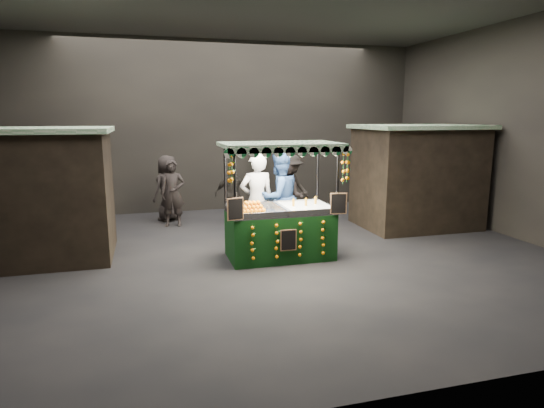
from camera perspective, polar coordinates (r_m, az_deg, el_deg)
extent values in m
plane|color=black|center=(9.44, -0.88, -6.45)|extent=(12.00, 12.00, 0.00)
cube|color=black|center=(13.91, -6.11, 9.55)|extent=(12.00, 0.10, 5.00)
cube|color=black|center=(4.36, 15.70, 6.35)|extent=(12.00, 0.10, 5.00)
cube|color=black|center=(12.00, 28.35, 8.11)|extent=(0.10, 10.00, 5.00)
cube|color=black|center=(10.09, -27.46, 0.74)|extent=(2.80, 2.00, 2.50)
cube|color=#135728|center=(9.97, -28.11, 8.11)|extent=(3.00, 2.20, 0.10)
cube|color=black|center=(12.29, 17.57, 3.08)|extent=(2.80, 2.00, 2.50)
cube|color=#135728|center=(12.20, 17.92, 9.14)|extent=(3.00, 2.20, 0.10)
cube|color=black|center=(9.22, 0.96, -3.85)|extent=(2.05, 1.12, 0.93)
cube|color=silver|center=(9.11, 0.97, -0.91)|extent=(2.05, 1.12, 0.04)
cylinder|color=black|center=(8.35, -4.59, -0.87)|extent=(0.05, 0.05, 2.24)
cylinder|color=black|center=(8.92, 8.09, -0.17)|extent=(0.05, 0.05, 2.24)
cylinder|color=black|center=(9.37, -5.80, 0.41)|extent=(0.05, 0.05, 2.24)
cylinder|color=black|center=(9.89, 5.66, 0.97)|extent=(0.05, 0.05, 2.24)
cube|color=#135728|center=(8.94, 0.99, 7.42)|extent=(2.28, 1.35, 0.07)
cube|color=silver|center=(9.27, 4.29, -0.38)|extent=(0.91, 1.01, 0.07)
cube|color=black|center=(8.28, -4.59, -0.63)|extent=(0.31, 0.09, 0.41)
cube|color=black|center=(8.87, 8.29, 0.06)|extent=(0.31, 0.09, 0.41)
cube|color=black|center=(8.66, 2.06, -4.52)|extent=(0.32, 0.02, 0.41)
imported|color=gray|center=(9.90, -1.90, 0.44)|extent=(0.76, 0.52, 2.04)
imported|color=navy|center=(10.12, 0.88, 0.80)|extent=(1.22, 1.09, 2.08)
imported|color=black|center=(12.06, -12.26, 1.32)|extent=(0.70, 0.53, 1.72)
imported|color=#2B2423|center=(11.40, 2.03, 0.77)|extent=(0.98, 0.91, 1.62)
imported|color=#272420|center=(12.06, -4.88, 1.24)|extent=(0.97, 0.49, 1.60)
imported|color=#282320|center=(12.31, 2.35, 1.98)|extent=(1.34, 1.05, 1.82)
imported|color=black|center=(12.74, -12.83, 1.95)|extent=(1.04, 0.98, 1.78)
imported|color=#2C2524|center=(14.02, 13.61, 2.78)|extent=(1.47, 1.65, 1.81)
imported|color=#2B2723|center=(13.84, -1.69, 3.24)|extent=(0.54, 0.76, 1.94)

